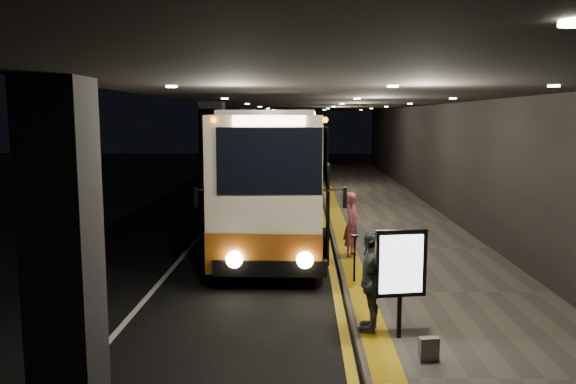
{
  "coord_description": "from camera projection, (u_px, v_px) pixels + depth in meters",
  "views": [
    {
      "loc": [
        1.61,
        -14.99,
        3.9
      ],
      "look_at": [
        1.14,
        1.4,
        1.7
      ],
      "focal_mm": 35.0,
      "sensor_mm": 36.0,
      "label": 1
    }
  ],
  "objects": [
    {
      "name": "coach_main",
      "position": [
        281.0,
        179.0,
        18.38
      ],
      "size": [
        2.89,
        12.71,
        3.94
      ],
      "rotation": [
        0.0,
        0.0,
        -0.02
      ],
      "color": "beige",
      "rests_on": "ground"
    },
    {
      "name": "bag_polka",
      "position": [
        429.0,
        349.0,
        8.69
      ],
      "size": [
        0.32,
        0.18,
        0.37
      ],
      "primitive_type": "cube",
      "rotation": [
        0.0,
        0.0,
        0.17
      ],
      "color": "black",
      "rests_on": "sidewalk"
    },
    {
      "name": "terminal_wall",
      "position": [
        457.0,
        143.0,
        19.77
      ],
      "size": [
        0.1,
        50.0,
        6.0
      ],
      "primitive_type": "cube",
      "color": "black",
      "rests_on": "ground"
    },
    {
      "name": "sidewalk",
      "position": [
        391.0,
        224.0,
        20.23
      ],
      "size": [
        4.5,
        50.0,
        0.15
      ],
      "primitive_type": "cube",
      "color": "#514C44",
      "rests_on": "ground"
    },
    {
      "name": "info_sign",
      "position": [
        401.0,
        265.0,
        9.43
      ],
      "size": [
        0.89,
        0.27,
        1.88
      ],
      "rotation": [
        0.0,
        0.0,
        0.19
      ],
      "color": "black",
      "rests_on": "sidewalk"
    },
    {
      "name": "passenger_boarding",
      "position": [
        352.0,
        225.0,
        15.08
      ],
      "size": [
        0.62,
        0.75,
        1.75
      ],
      "primitive_type": "imported",
      "rotation": [
        0.0,
        0.0,
        1.2
      ],
      "color": "#B15263",
      "rests_on": "sidewalk"
    },
    {
      "name": "kerb_stripe_yellow",
      "position": [
        324.0,
        225.0,
        20.3
      ],
      "size": [
        0.18,
        50.0,
        0.01
      ],
      "primitive_type": "cube",
      "color": "gold",
      "rests_on": "ground"
    },
    {
      "name": "passenger_waiting_grey",
      "position": [
        372.0,
        281.0,
        9.82
      ],
      "size": [
        0.74,
        1.14,
        1.79
      ],
      "primitive_type": "imported",
      "rotation": [
        0.0,
        0.0,
        -1.78
      ],
      "color": "#46474B",
      "rests_on": "sidewalk"
    },
    {
      "name": "lane_line_white",
      "position": [
        210.0,
        225.0,
        20.42
      ],
      "size": [
        0.12,
        50.0,
        0.01
      ],
      "primitive_type": "cube",
      "color": "silver",
      "rests_on": "ground"
    },
    {
      "name": "canopy",
      "position": [
        330.0,
        97.0,
        19.69
      ],
      "size": [
        9.0,
        50.0,
        0.4
      ],
      "primitive_type": "cube",
      "color": "black",
      "rests_on": "support_columns"
    },
    {
      "name": "coach_second",
      "position": [
        293.0,
        152.0,
        33.05
      ],
      "size": [
        2.93,
        12.44,
        3.89
      ],
      "rotation": [
        0.0,
        0.0,
        -0.03
      ],
      "color": "beige",
      "rests_on": "ground"
    },
    {
      "name": "support_columns",
      "position": [
        213.0,
        167.0,
        19.13
      ],
      "size": [
        0.8,
        24.8,
        4.4
      ],
      "color": "black",
      "rests_on": "ground"
    },
    {
      "name": "stanchion_post",
      "position": [
        354.0,
        259.0,
        12.79
      ],
      "size": [
        0.05,
        0.05,
        1.07
      ],
      "primitive_type": "cylinder",
      "color": "black",
      "rests_on": "sidewalk"
    },
    {
      "name": "tactile_strip",
      "position": [
        338.0,
        221.0,
        20.27
      ],
      "size": [
        0.5,
        50.0,
        0.01
      ],
      "primitive_type": "cube",
      "color": "gold",
      "rests_on": "sidewalk"
    },
    {
      "name": "ground",
      "position": [
        245.0,
        260.0,
        15.42
      ],
      "size": [
        90.0,
        90.0,
        0.0
      ],
      "primitive_type": "plane",
      "color": "black"
    }
  ]
}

